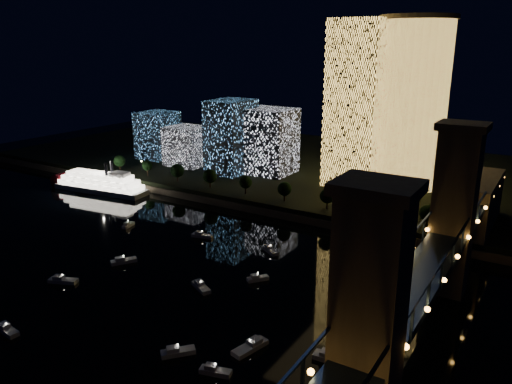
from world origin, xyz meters
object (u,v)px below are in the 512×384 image
Objects in this scene: truss_bridge at (404,310)px; riverboat at (97,183)px; tower_rectangular at (357,105)px; tower_cylindrical at (411,103)px.

truss_bridge is 181.21m from riverboat.
tower_rectangular is at bearing 29.98° from riverboat.
tower_rectangular is 142.45m from truss_bridge.
tower_cylindrical reaches higher than truss_bridge.
riverboat is (-130.76, -74.71, -39.66)m from tower_cylindrical.
riverboat is (-169.34, 63.34, -12.11)m from truss_bridge.
tower_rectangular is 131.77m from riverboat.
tower_rectangular reaches higher than truss_bridge.
tower_cylindrical is 145.97m from truss_bridge.
tower_cylindrical is at bearing 29.74° from riverboat.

